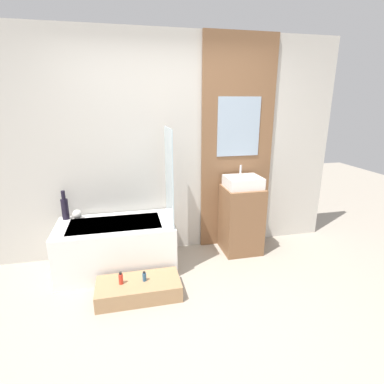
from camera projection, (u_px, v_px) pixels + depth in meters
name	position (u px, v px, depth m)	size (l,w,h in m)	color
ground_plane	(204.00, 332.00, 2.49)	(12.00, 12.00, 0.00)	#A39989
wall_tiled_back	(171.00, 148.00, 3.59)	(4.20, 0.06, 2.60)	beige
wall_wood_accent	(237.00, 145.00, 3.71)	(0.92, 0.04, 2.60)	brown
bathtub	(117.00, 246.00, 3.37)	(1.27, 0.68, 0.55)	white
glass_shower_screen	(169.00, 176.00, 3.21)	(0.01, 0.51, 1.03)	silver
wooden_step_bench	(139.00, 289.00, 2.93)	(0.81, 0.39, 0.16)	#A87F56
vanity_cabinet	(241.00, 220.00, 3.75)	(0.46, 0.44, 0.84)	brown
sink	(243.00, 182.00, 3.61)	(0.42, 0.35, 0.26)	white
vase_tall_dark	(65.00, 208.00, 3.37)	(0.08, 0.08, 0.34)	black
vase_round_light	(77.00, 214.00, 3.41)	(0.10, 0.10, 0.10)	silver
bottle_soap_primary	(121.00, 279.00, 2.86)	(0.04, 0.04, 0.12)	red
bottle_soap_secondary	(144.00, 277.00, 2.91)	(0.04, 0.04, 0.10)	#2D567A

